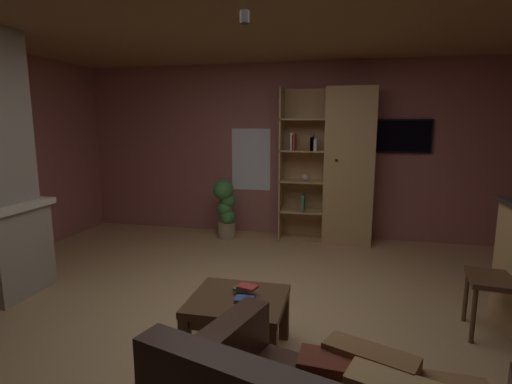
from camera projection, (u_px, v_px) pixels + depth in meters
name	position (u px, v px, depth m)	size (l,w,h in m)	color
floor	(246.00, 324.00, 3.32)	(6.34, 5.54, 0.02)	tan
wall_back	(292.00, 151.00, 5.79)	(6.46, 0.06, 2.51)	#9E5B56
ceiling	(244.00, 3.00, 2.88)	(6.34, 5.54, 0.02)	#8E6B47
window_pane_back	(251.00, 160.00, 5.92)	(0.59, 0.01, 0.92)	white
bookshelf_cabinet	(342.00, 167.00, 5.41)	(1.27, 0.41, 2.13)	tan
coffee_table	(238.00, 309.00, 2.83)	(0.67, 0.62, 0.43)	#4C331E
table_book_0	(245.00, 299.00, 2.76)	(0.13, 0.10, 0.03)	#2D4C8C
table_book_1	(242.00, 289.00, 2.87)	(0.11, 0.08, 0.02)	#387247
table_book_2	(247.00, 287.00, 2.86)	(0.13, 0.10, 0.02)	#B22D2D
dining_chair	(512.00, 273.00, 3.01)	(0.47, 0.47, 0.92)	#4C331E
potted_floor_plant	(226.00, 206.00, 5.70)	(0.32, 0.31, 0.87)	#9E896B
wall_mounted_tv	(400.00, 136.00, 5.37)	(0.81, 0.06, 0.46)	black
track_light_spot_1	(245.00, 17.00, 2.95)	(0.07, 0.07, 0.09)	black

